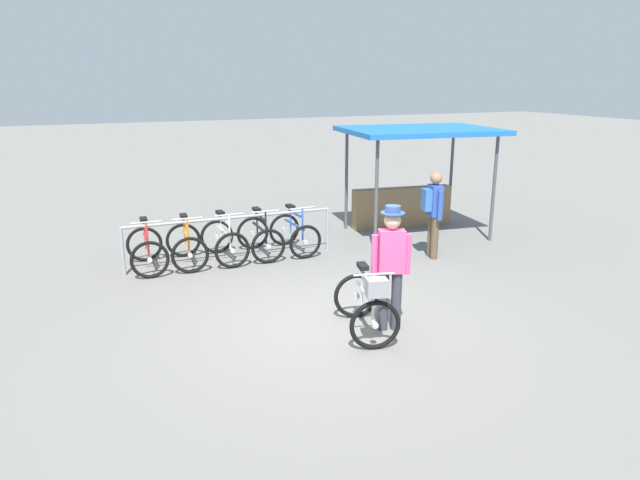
{
  "coord_description": "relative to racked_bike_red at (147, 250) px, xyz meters",
  "views": [
    {
      "loc": [
        -3.14,
        -6.79,
        3.31
      ],
      "look_at": [
        0.14,
        0.71,
        1.0
      ],
      "focal_mm": 32.28,
      "sensor_mm": 36.0,
      "label": 1
    }
  ],
  "objects": [
    {
      "name": "racked_bike_black",
      "position": [
        2.1,
        -0.03,
        0.0
      ],
      "size": [
        0.68,
        1.1,
        0.97
      ],
      "color": "black",
      "rests_on": "ground"
    },
    {
      "name": "market_stall",
      "position": [
        5.75,
        0.48,
        1.03
      ],
      "size": [
        3.37,
        2.68,
        2.3
      ],
      "color": "#4C4C51",
      "rests_on": "ground"
    },
    {
      "name": "racked_bike_white",
      "position": [
        1.4,
        -0.02,
        0.0
      ],
      "size": [
        0.69,
        1.14,
        0.98
      ],
      "color": "black",
      "rests_on": "ground"
    },
    {
      "name": "featured_bicycle",
      "position": [
        2.3,
        -3.99,
        0.08
      ],
      "size": [
        0.9,
        1.25,
        0.97
      ],
      "color": "black",
      "rests_on": "ground"
    },
    {
      "name": "bike_rack_rail",
      "position": [
        1.5,
        -0.2,
        0.32
      ],
      "size": [
        3.91,
        0.11,
        0.88
      ],
      "color": "#99999E",
      "rests_on": "ground"
    },
    {
      "name": "racked_bike_orange",
      "position": [
        0.7,
        -0.01,
        0.0
      ],
      "size": [
        0.74,
        1.13,
        0.97
      ],
      "color": "black",
      "rests_on": "ground"
    },
    {
      "name": "ground_plane",
      "position": [
        2.05,
        -3.41,
        -0.37
      ],
      "size": [
        80.0,
        80.0,
        0.0
      ],
      "primitive_type": "plane",
      "color": "slate"
    },
    {
      "name": "person_with_featured_bike",
      "position": [
        2.67,
        -3.94,
        0.58
      ],
      "size": [
        0.51,
        0.32,
        1.72
      ],
      "color": "#383842",
      "rests_on": "ground"
    },
    {
      "name": "racked_bike_red",
      "position": [
        0.0,
        0.0,
        0.0
      ],
      "size": [
        0.7,
        1.11,
        0.97
      ],
      "color": "black",
      "rests_on": "ground"
    },
    {
      "name": "pedestrian_with_backpack",
      "position": [
        5.06,
        -1.43,
        0.57
      ],
      "size": [
        0.39,
        0.52,
        1.64
      ],
      "color": "brown",
      "rests_on": "ground"
    },
    {
      "name": "racked_bike_blue",
      "position": [
        2.8,
        -0.04,
        0.0
      ],
      "size": [
        0.71,
        1.13,
        0.97
      ],
      "color": "black",
      "rests_on": "ground"
    }
  ]
}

